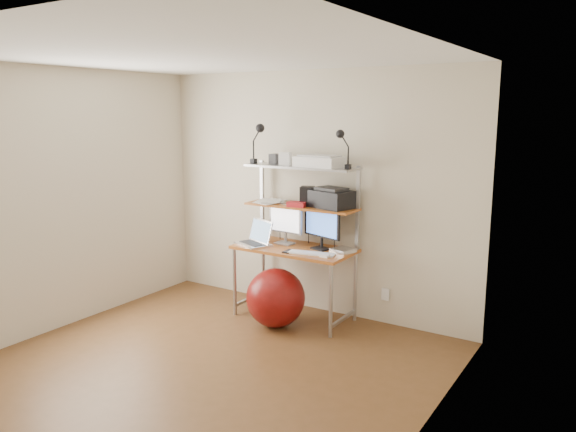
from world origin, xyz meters
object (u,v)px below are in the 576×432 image
object	(u,v)px
monitor_black	(322,225)
laptop	(257,239)
exercise_ball	(276,298)
printer	(331,198)
monitor_silver	(286,221)

from	to	relation	value
monitor_black	laptop	bearing A→B (deg)	-147.56
laptop	monitor_black	bearing A→B (deg)	37.73
monitor_black	laptop	size ratio (longest dim) A/B	1.07
laptop	exercise_ball	world-z (taller)	laptop
monitor_black	exercise_ball	size ratio (longest dim) A/B	0.82
printer	exercise_ball	distance (m)	1.12
exercise_ball	monitor_black	bearing A→B (deg)	52.68
laptop	printer	distance (m)	0.89
monitor_black	printer	xyz separation A→B (m)	(0.06, 0.08, 0.27)
laptop	exercise_ball	distance (m)	0.66
exercise_ball	printer	bearing A→B (deg)	52.64
laptop	monitor_silver	bearing A→B (deg)	59.89
monitor_silver	printer	xyz separation A→B (m)	(0.48, 0.08, 0.27)
monitor_silver	monitor_black	size ratio (longest dim) A/B	0.93
monitor_black	exercise_ball	bearing A→B (deg)	-110.16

